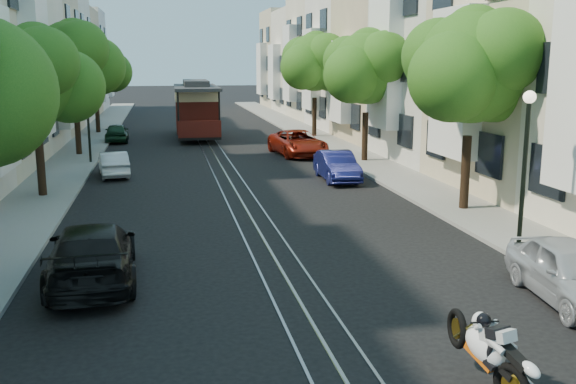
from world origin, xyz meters
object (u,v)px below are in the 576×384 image
parked_car_e_mid (337,166)px  sportbike_rider (488,348)px  lamp_west (87,106)px  cable_car (196,107)px  tree_e_d (316,63)px  tree_w_d (95,67)px  lamp_east (526,148)px  tree_e_c (368,70)px  parked_car_w_near (92,253)px  parked_car_w_far (117,133)px  tree_w_c (74,60)px  parked_car_e_far (298,143)px  tree_e_b (473,70)px  tree_w_b (36,78)px  parked_car_w_mid (114,164)px

parked_car_e_mid → sportbike_rider: bearing=-96.4°
lamp_west → cable_car: bearing=61.2°
tree_e_d → cable_car: bearing=168.7°
sportbike_rider → cable_car: size_ratio=0.20×
tree_w_d → lamp_east: (13.44, -31.98, -1.75)m
cable_car → parked_car_e_mid: 17.88m
lamp_west → sportbike_rider: 25.75m
tree_e_c → parked_car_w_near: 20.17m
parked_car_w_near → parked_car_w_far: size_ratio=1.36×
tree_e_d → parked_car_w_near: 29.69m
tree_w_c → tree_e_c: bearing=-19.1°
parked_car_e_mid → parked_car_e_far: bearing=92.3°
tree_e_b → tree_w_b: size_ratio=1.07×
tree_e_c → parked_car_w_far: 17.36m
tree_e_b → lamp_east: size_ratio=1.61×
tree_e_c → tree_w_d: bearing=132.0°
tree_w_d → lamp_west: 14.11m
lamp_east → sportbike_rider: (-4.22, -6.25, -2.18)m
parked_car_e_far → tree_e_c: bearing=-53.3°
sportbike_rider → parked_car_w_far: size_ratio=0.51×
sportbike_rider → parked_car_w_mid: 21.73m
parked_car_e_mid → parked_car_w_near: size_ratio=0.80×
cable_car → parked_car_e_far: cable_car is taller
tree_w_d → cable_car: size_ratio=0.72×
cable_car → parked_car_e_far: bearing=-61.9°
lamp_west → sportbike_rider: size_ratio=2.34×
lamp_west → parked_car_e_far: size_ratio=0.85×
tree_w_c → tree_w_d: 11.01m
parked_car_w_far → tree_w_c: bearing=74.1°
tree_e_d → lamp_east: 27.07m
tree_e_c → tree_w_b: bearing=-157.4°
tree_e_c → tree_w_b: (-14.40, -6.00, -0.20)m
tree_e_c → tree_w_b: tree_e_c is taller
tree_e_d → parked_car_w_near: tree_e_d is taller
tree_w_c → parked_car_w_far: (1.54, 5.95, -4.48)m
tree_w_c → parked_car_w_mid: 8.35m
sportbike_rider → parked_car_e_far: size_ratio=0.36×
parked_car_e_mid → parked_car_w_near: (-8.91, -11.43, 0.07)m
sportbike_rider → parked_car_w_mid: sportbike_rider is taller
tree_e_c → parked_car_w_mid: bearing=-172.3°
tree_e_b → parked_car_e_far: 14.90m
cable_car → parked_car_w_near: bearing=-97.0°
tree_e_c → cable_car: size_ratio=0.72×
tree_w_c → lamp_west: size_ratio=1.71×
parked_car_w_mid → lamp_east: bearing=120.1°
tree_e_c → tree_e_d: 11.00m
lamp_west → parked_car_w_mid: (1.37, -3.68, -2.30)m
tree_e_d → parked_car_w_far: (-12.86, -0.05, -4.27)m
tree_w_b → tree_e_d: bearing=49.7°
tree_e_d → parked_car_e_mid: bearing=-100.0°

